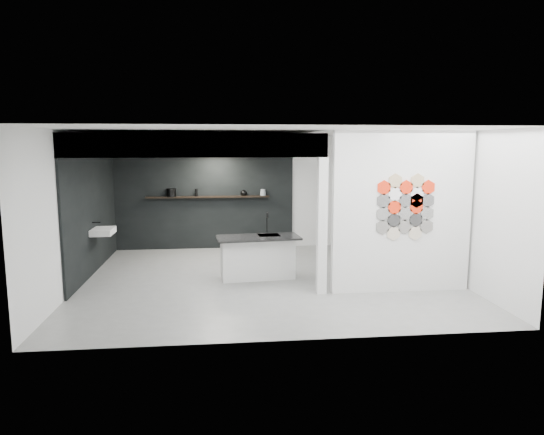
{
  "coord_description": "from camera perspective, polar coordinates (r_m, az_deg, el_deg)",
  "views": [
    {
      "loc": [
        -0.9,
        -9.01,
        2.55
      ],
      "look_at": [
        0.1,
        0.3,
        1.15
      ],
      "focal_mm": 32.0,
      "sensor_mm": 36.0,
      "label": 1
    }
  ],
  "objects": [
    {
      "name": "glass_bowl",
      "position": [
        11.98,
        -1.07,
        2.84
      ],
      "size": [
        0.18,
        0.18,
        0.1
      ],
      "primitive_type": "cylinder",
      "rotation": [
        0.0,
        0.0,
        -0.42
      ],
      "color": "gray",
      "rests_on": "display_shelf"
    },
    {
      "name": "floor",
      "position": [
        9.41,
        -0.41,
        -7.25
      ],
      "size": [
        7.0,
        6.0,
        0.01
      ],
      "primitive_type": "cube",
      "color": "slate"
    },
    {
      "name": "bulkhead",
      "position": [
        10.02,
        -8.51,
        8.41
      ],
      "size": [
        4.4,
        4.0,
        0.4
      ],
      "primitive_type": "cube",
      "color": "silver",
      "rests_on": "corner_column"
    },
    {
      "name": "utensil_cup",
      "position": [
        12.0,
        -12.06,
        2.69
      ],
      "size": [
        0.1,
        0.1,
        0.11
      ],
      "primitive_type": "cylinder",
      "rotation": [
        0.0,
        0.0,
        0.13
      ],
      "color": "black",
      "rests_on": "display_shelf"
    },
    {
      "name": "wall_basin",
      "position": [
        10.23,
        -19.26,
        -1.54
      ],
      "size": [
        0.4,
        0.6,
        0.12
      ],
      "primitive_type": "cube",
      "color": "silver",
      "rests_on": "bay_clad_left"
    },
    {
      "name": "kettle",
      "position": [
        11.95,
        -3.35,
        2.91
      ],
      "size": [
        0.18,
        0.18,
        0.14
      ],
      "primitive_type": "ellipsoid",
      "rotation": [
        0.0,
        0.0,
        0.12
      ],
      "color": "black",
      "rests_on": "display_shelf"
    },
    {
      "name": "stockpot",
      "position": [
        11.99,
        -11.77,
        2.89
      ],
      "size": [
        0.31,
        0.31,
        0.19
      ],
      "primitive_type": "cylinder",
      "rotation": [
        0.0,
        0.0,
        0.42
      ],
      "color": "black",
      "rests_on": "display_shelf"
    },
    {
      "name": "corner_column",
      "position": [
        8.31,
        5.9,
        -1.07
      ],
      "size": [
        0.16,
        0.16,
        2.35
      ],
      "primitive_type": "cube",
      "color": "silver",
      "rests_on": "floor"
    },
    {
      "name": "hex_tile_cluster",
      "position": [
        8.6,
        15.48,
        1.21
      ],
      "size": [
        1.04,
        0.02,
        1.16
      ],
      "color": "#66635E",
      "rests_on": "partition_panel"
    },
    {
      "name": "glass_vase",
      "position": [
        11.98,
        -1.07,
        2.98
      ],
      "size": [
        0.15,
        0.15,
        0.16
      ],
      "primitive_type": "cylinder",
      "rotation": [
        0.0,
        0.0,
        -0.41
      ],
      "color": "gray",
      "rests_on": "display_shelf"
    },
    {
      "name": "bottle_dark",
      "position": [
        11.95,
        -8.9,
        2.91
      ],
      "size": [
        0.09,
        0.09,
        0.18
      ],
      "primitive_type": "cylinder",
      "rotation": [
        0.0,
        0.0,
        0.4
      ],
      "color": "black",
      "rests_on": "display_shelf"
    },
    {
      "name": "bay_clad_back",
      "position": [
        12.07,
        -7.99,
        1.87
      ],
      "size": [
        4.4,
        0.04,
        2.35
      ],
      "primitive_type": "cube",
      "color": "black",
      "rests_on": "floor"
    },
    {
      "name": "bay_clad_left",
      "position": [
        10.43,
        -20.33,
        0.39
      ],
      "size": [
        0.04,
        4.0,
        2.35
      ],
      "primitive_type": "cube",
      "color": "black",
      "rests_on": "floor"
    },
    {
      "name": "partition_panel",
      "position": [
        8.68,
        15.04,
        0.59
      ],
      "size": [
        2.45,
        0.15,
        2.8
      ],
      "primitive_type": "cube",
      "color": "silver",
      "rests_on": "floor"
    },
    {
      "name": "display_shelf",
      "position": [
        11.95,
        -7.54,
        2.42
      ],
      "size": [
        3.0,
        0.15,
        0.04
      ],
      "primitive_type": "cube",
      "color": "black",
      "rests_on": "bay_clad_back"
    },
    {
      "name": "fascia_beam",
      "position": [
        8.1,
        -9.06,
        8.4
      ],
      "size": [
        4.4,
        0.16,
        0.4
      ],
      "primitive_type": "cube",
      "color": "silver",
      "rests_on": "corner_column"
    },
    {
      "name": "kitchen_island",
      "position": [
        9.36,
        -1.7,
        -4.61
      ],
      "size": [
        1.63,
        0.84,
        1.27
      ],
      "rotation": [
        0.0,
        0.0,
        0.09
      ],
      "color": "silver",
      "rests_on": "floor"
    }
  ]
}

